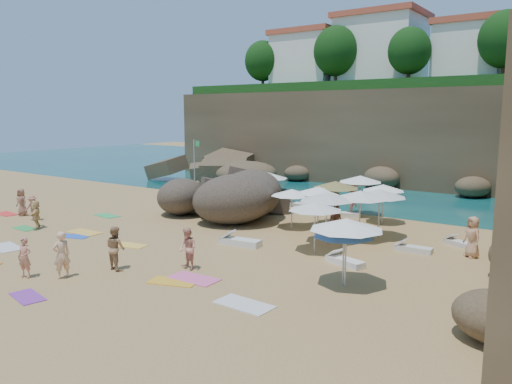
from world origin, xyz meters
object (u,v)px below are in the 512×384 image
Objects in this scene: parasol_0 at (267,175)px; lounger_0 at (300,206)px; person_stand_3 at (336,222)px; person_stand_5 at (197,193)px; parasol_2 at (360,179)px; person_stand_6 at (62,255)px; person_stand_4 at (472,237)px; parasol_1 at (292,192)px; person_stand_2 at (353,200)px; rock_outcrop at (215,213)px; person_stand_1 at (115,248)px; flag_pole at (195,157)px.

parasol_0 is 1.28× the size of lounger_0.
person_stand_3 is 12.01m from person_stand_5.
parasol_2 is 1.45× the size of person_stand_6.
person_stand_5 is at bearing 84.63° from person_stand_3.
person_stand_4 reaches higher than lounger_0.
parasol_1 reaches higher than person_stand_2.
parasol_0 is 1.47× the size of person_stand_6.
rock_outcrop is 3.15× the size of parasol_1.
person_stand_2 reaches higher than person_stand_3.
person_stand_4 is at bearing -17.79° from person_stand_5.
person_stand_6 reaches higher than person_stand_5.
parasol_2 is at bearing 22.06° from person_stand_3.
rock_outcrop is 6.41m from parasol_1.
person_stand_1 is 13.96m from person_stand_5.
person_stand_2 is at bearing 29.38° from rock_outcrop.
person_stand_3 is 0.97× the size of person_stand_6.
parasol_0 is at bearing -119.02° from lounger_0.
parasol_1 is at bearing -93.37° from person_stand_1.
rock_outcrop is 11.24m from flag_pole.
parasol_2 is (7.62, 4.28, 2.23)m from rock_outcrop.
lounger_0 is at bearing 16.67° from person_stand_5.
person_stand_2 is at bearing 176.11° from person_stand_6.
person_stand_5 is (-17.71, 2.42, -0.06)m from person_stand_4.
parasol_0 is at bearing -25.67° from flag_pole.
rock_outcrop reaches higher than lounger_0.
person_stand_6 is at bearing -75.53° from rock_outcrop.
flag_pole is 8.26m from person_stand_5.
parasol_0 is 5.44m from person_stand_2.
person_stand_2 is 1.07× the size of person_stand_4.
person_stand_2 is at bearing -173.01° from person_stand_4.
parasol_0 is (2.30, 2.30, 2.26)m from rock_outcrop.
person_stand_4 is at bearing -26.18° from lounger_0.
flag_pole is 23.09m from person_stand_6.
parasol_0 is 5.25m from person_stand_5.
person_stand_4 is at bearing -130.37° from person_stand_1.
lounger_0 is 15.34m from person_stand_1.
person_stand_1 is 1.00× the size of person_stand_3.
parasol_2 is at bearing 29.33° from rock_outcrop.
flag_pole reaches higher than person_stand_4.
person_stand_6 is at bearing 74.66° from person_stand_1.
person_stand_4 is at bearing -3.92° from rock_outcrop.
parasol_2 is 6.22m from person_stand_3.
rock_outcrop is 1.78× the size of flag_pole.
parasol_2 is at bearing 5.71° from person_stand_5.
person_stand_4 is at bearing -35.55° from parasol_2.
person_stand_3 is at bearing -133.97° from person_stand_4.
person_stand_2 reaches higher than person_stand_1.
person_stand_6 is at bearing 127.88° from person_stand_2.
rock_outcrop is 8.39m from person_stand_2.
person_stand_6 reaches higher than person_stand_3.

